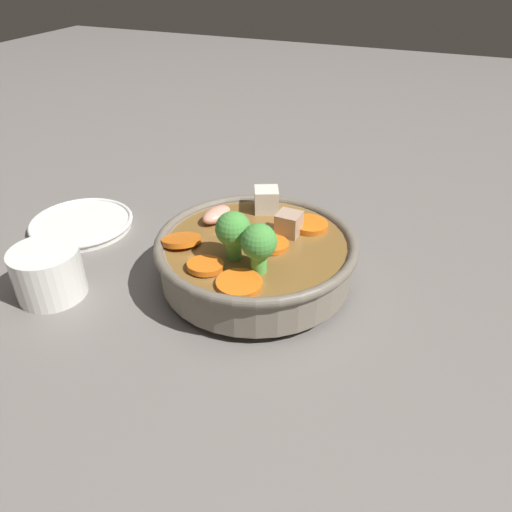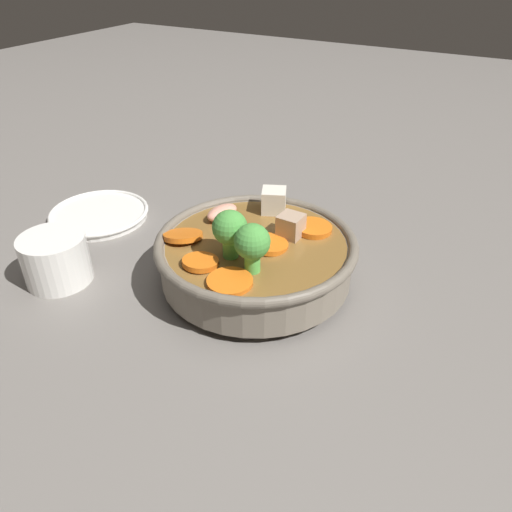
% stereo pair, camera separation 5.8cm
% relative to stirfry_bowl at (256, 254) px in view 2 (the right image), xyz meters
% --- Properties ---
extents(ground_plane, '(3.00, 3.00, 0.00)m').
position_rel_stirfry_bowl_xyz_m(ground_plane, '(0.00, -0.00, -0.04)').
color(ground_plane, slate).
extents(stirfry_bowl, '(0.24, 0.24, 0.11)m').
position_rel_stirfry_bowl_xyz_m(stirfry_bowl, '(0.00, 0.00, 0.00)').
color(stirfry_bowl, slate).
rests_on(stirfry_bowl, ground_plane).
extents(side_saucer, '(0.14, 0.14, 0.01)m').
position_rel_stirfry_bowl_xyz_m(side_saucer, '(0.03, 0.28, -0.03)').
color(side_saucer, white).
rests_on(side_saucer, ground_plane).
extents(tea_cup, '(0.08, 0.08, 0.06)m').
position_rel_stirfry_bowl_xyz_m(tea_cup, '(-0.11, 0.21, -0.01)').
color(tea_cup, white).
rests_on(tea_cup, ground_plane).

